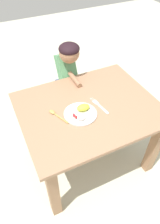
# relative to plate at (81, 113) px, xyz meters

# --- Properties ---
(ground_plane) EXTENTS (8.00, 8.00, 0.00)m
(ground_plane) POSITION_rel_plate_xyz_m (0.09, 0.05, -0.72)
(ground_plane) COLOR beige
(dining_table) EXTENTS (1.10, 0.88, 0.71)m
(dining_table) POSITION_rel_plate_xyz_m (0.09, 0.05, -0.16)
(dining_table) COLOR #9D7254
(dining_table) RESTS_ON ground_plane
(plate) EXTENTS (0.25, 0.25, 0.06)m
(plate) POSITION_rel_plate_xyz_m (0.00, 0.00, 0.00)
(plate) COLOR silver
(plate) RESTS_ON dining_table
(fork) EXTENTS (0.06, 0.22, 0.01)m
(fork) POSITION_rel_plate_xyz_m (0.17, 0.02, -0.01)
(fork) COLOR silver
(fork) RESTS_ON dining_table
(spoon) EXTENTS (0.10, 0.19, 0.02)m
(spoon) POSITION_rel_plate_xyz_m (-0.18, 0.07, -0.01)
(spoon) COLOR tan
(spoon) RESTS_ON dining_table
(person) EXTENTS (0.18, 0.44, 1.03)m
(person) POSITION_rel_plate_xyz_m (0.13, 0.60, -0.14)
(person) COLOR #3B4B6F
(person) RESTS_ON ground_plane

